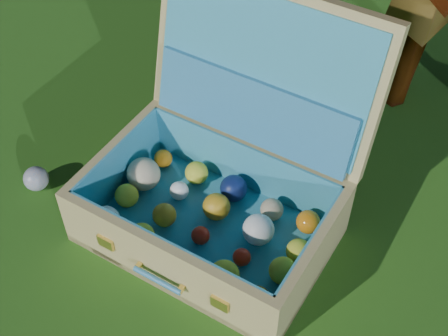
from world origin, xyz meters
TOP-DOWN VIEW (x-y plane):
  - ground at (0.00, 0.00)m, footprint 60.00×60.00m
  - stray_ball at (-0.52, 0.02)m, footprint 0.08×0.08m
  - suitcase at (0.04, 0.23)m, footprint 0.68×0.63m

SIDE VIEW (x-z plane):
  - ground at x=0.00m, z-range 0.00..0.00m
  - stray_ball at x=-0.52m, z-range 0.00..0.08m
  - suitcase at x=0.04m, z-range -0.14..0.50m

